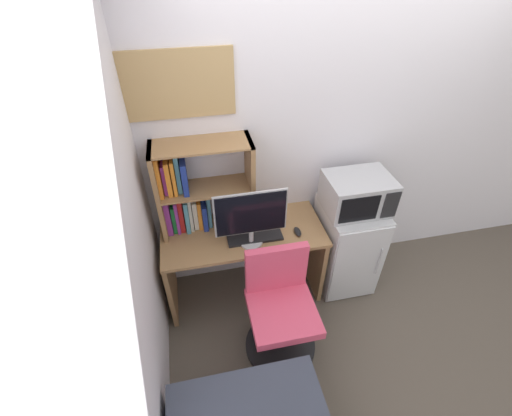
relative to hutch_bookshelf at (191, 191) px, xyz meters
The scene contains 11 objects.
wall_back 1.68m from the hutch_bookshelf, ahead, with size 6.40×0.04×2.60m, color silver.
wall_left 1.54m from the hutch_bookshelf, 103.61° to the right, with size 0.04×4.40×2.60m, color silver.
desk 0.68m from the hutch_bookshelf, 23.94° to the right, with size 1.29×0.56×0.73m.
hutch_bookshelf is the anchor object (origin of this frame).
monitor 0.49m from the hutch_bookshelf, 35.60° to the right, with size 0.53×0.17×0.47m.
keyboard 0.60m from the hutch_bookshelf, 29.62° to the right, with size 0.43×0.13×0.02m, color black.
computer_mouse 0.88m from the hutch_bookshelf, 18.56° to the right, with size 0.05×0.11×0.03m, color black.
mini_fridge 1.44m from the hutch_bookshelf, ahead, with size 0.47×0.55×0.84m.
microwave 1.29m from the hutch_bookshelf, ahead, with size 0.50×0.39×0.29m.
desk_chair 1.11m from the hutch_bookshelf, 52.79° to the right, with size 0.55×0.55×0.89m.
wall_corkboard 0.77m from the hutch_bookshelf, 80.65° to the left, with size 0.71×0.02×0.44m, color tan.
Camera 1 is at (-1.23, -2.29, 2.60)m, focal length 24.49 mm.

